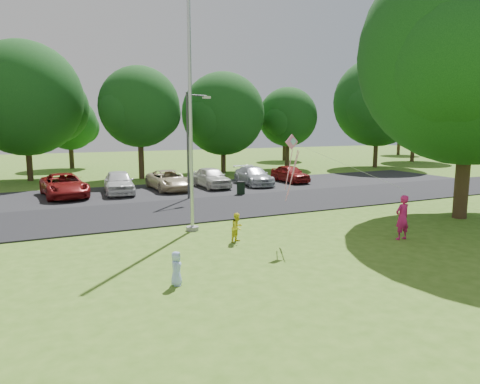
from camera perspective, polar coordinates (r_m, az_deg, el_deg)
name	(u,v)px	position (r m, az deg, el deg)	size (l,w,h in m)	color
ground	(341,252)	(14.79, 13.32, -7.84)	(120.00, 120.00, 0.00)	#436E1D
park_road	(231,206)	(22.32, -1.19, -1.88)	(60.00, 6.00, 0.06)	black
parking_strip	(191,189)	(28.29, -6.57, 0.35)	(42.00, 7.00, 0.06)	black
flagpole	(191,126)	(16.92, -6.60, 8.72)	(0.50, 0.50, 10.00)	#B7BABF
street_lamp	(191,136)	(24.43, -6.54, 7.45)	(1.64, 0.68, 6.01)	#3F3F44
trash_can	(241,188)	(25.96, 0.12, 0.51)	(0.53, 0.53, 0.83)	black
big_tree	(472,59)	(21.74, 28.56, 15.31)	(10.19, 9.71, 12.14)	#332316
tree_row	(174,107)	(36.82, -8.80, 11.13)	(64.35, 11.94, 10.88)	#332316
horizon_trees	(171,124)	(46.74, -9.23, 8.89)	(77.46, 7.20, 7.02)	#332316
parked_cars	(174,180)	(28.02, -8.78, 1.65)	(17.60, 5.07, 1.42)	maroon
woman	(402,217)	(16.89, 20.82, -3.19)	(0.61, 0.40, 1.67)	#C71A66
child_yellow	(237,227)	(15.53, -0.38, -4.74)	(0.52, 0.41, 1.08)	yellow
child_blue	(176,268)	(11.57, -8.49, -10.04)	(0.45, 0.29, 0.92)	#A6BFFF
kite	(294,155)	(15.36, 7.21, 4.85)	(4.14, 1.82, 2.41)	pink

